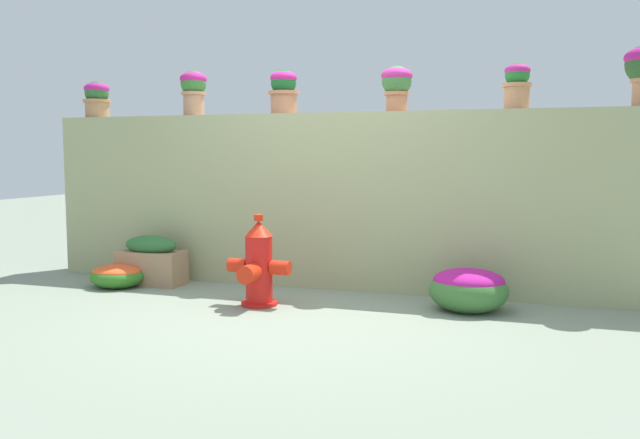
{
  "coord_description": "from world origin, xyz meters",
  "views": [
    {
      "loc": [
        1.79,
        -4.73,
        1.24
      ],
      "look_at": [
        -0.11,
        0.96,
        0.64
      ],
      "focal_mm": 37.41,
      "sensor_mm": 36.0,
      "label": 1
    }
  ],
  "objects_px": {
    "potted_plant_3": "(397,83)",
    "flower_bush_right": "(469,288)",
    "planter_box": "(151,261)",
    "potted_plant_2": "(284,89)",
    "potted_plant_0": "(97,97)",
    "potted_plant_4": "(517,83)",
    "fire_hydrant": "(258,266)",
    "potted_plant_1": "(193,88)",
    "flower_bush_left": "(117,275)"
  },
  "relations": [
    {
      "from": "potted_plant_0",
      "to": "flower_bush_left",
      "type": "bearing_deg",
      "value": -45.53
    },
    {
      "from": "flower_bush_left",
      "to": "flower_bush_right",
      "type": "relative_size",
      "value": 0.82
    },
    {
      "from": "potted_plant_1",
      "to": "potted_plant_3",
      "type": "relative_size",
      "value": 1.11
    },
    {
      "from": "potted_plant_4",
      "to": "flower_bush_left",
      "type": "height_order",
      "value": "potted_plant_4"
    },
    {
      "from": "flower_bush_right",
      "to": "planter_box",
      "type": "distance_m",
      "value": 2.97
    },
    {
      "from": "potted_plant_1",
      "to": "potted_plant_4",
      "type": "bearing_deg",
      "value": -0.81
    },
    {
      "from": "potted_plant_3",
      "to": "potted_plant_2",
      "type": "bearing_deg",
      "value": 177.75
    },
    {
      "from": "fire_hydrant",
      "to": "potted_plant_4",
      "type": "bearing_deg",
      "value": 26.11
    },
    {
      "from": "potted_plant_2",
      "to": "flower_bush_left",
      "type": "xyz_separation_m",
      "value": [
        -1.39,
        -0.71,
        -1.72
      ]
    },
    {
      "from": "potted_plant_4",
      "to": "fire_hydrant",
      "type": "relative_size",
      "value": 0.52
    },
    {
      "from": "potted_plant_3",
      "to": "flower_bush_left",
      "type": "height_order",
      "value": "potted_plant_3"
    },
    {
      "from": "potted_plant_0",
      "to": "flower_bush_right",
      "type": "relative_size",
      "value": 0.61
    },
    {
      "from": "potted_plant_3",
      "to": "potted_plant_4",
      "type": "relative_size",
      "value": 1.04
    },
    {
      "from": "potted_plant_0",
      "to": "potted_plant_3",
      "type": "bearing_deg",
      "value": -0.15
    },
    {
      "from": "potted_plant_0",
      "to": "fire_hydrant",
      "type": "distance_m",
      "value": 2.84
    },
    {
      "from": "potted_plant_0",
      "to": "potted_plant_4",
      "type": "height_order",
      "value": "potted_plant_4"
    },
    {
      "from": "fire_hydrant",
      "to": "flower_bush_left",
      "type": "relative_size",
      "value": 1.46
    },
    {
      "from": "potted_plant_1",
      "to": "potted_plant_2",
      "type": "distance_m",
      "value": 0.95
    },
    {
      "from": "fire_hydrant",
      "to": "planter_box",
      "type": "relative_size",
      "value": 1.19
    },
    {
      "from": "potted_plant_1",
      "to": "potted_plant_4",
      "type": "height_order",
      "value": "potted_plant_1"
    },
    {
      "from": "potted_plant_0",
      "to": "flower_bush_left",
      "type": "height_order",
      "value": "potted_plant_0"
    },
    {
      "from": "potted_plant_0",
      "to": "fire_hydrant",
      "type": "bearing_deg",
      "value": -23.4
    },
    {
      "from": "potted_plant_1",
      "to": "flower_bush_right",
      "type": "bearing_deg",
      "value": -12.88
    },
    {
      "from": "potted_plant_0",
      "to": "planter_box",
      "type": "height_order",
      "value": "potted_plant_0"
    },
    {
      "from": "potted_plant_4",
      "to": "potted_plant_3",
      "type": "bearing_deg",
      "value": 179.98
    },
    {
      "from": "potted_plant_3",
      "to": "flower_bush_right",
      "type": "xyz_separation_m",
      "value": [
        0.72,
        -0.59,
        -1.67
      ]
    },
    {
      "from": "fire_hydrant",
      "to": "potted_plant_2",
      "type": "bearing_deg",
      "value": 99.34
    },
    {
      "from": "potted_plant_4",
      "to": "potted_plant_2",
      "type": "bearing_deg",
      "value": 178.83
    },
    {
      "from": "potted_plant_0",
      "to": "potted_plant_4",
      "type": "distance_m",
      "value": 4.16
    },
    {
      "from": "potted_plant_2",
      "to": "fire_hydrant",
      "type": "distance_m",
      "value": 1.82
    },
    {
      "from": "potted_plant_0",
      "to": "potted_plant_3",
      "type": "xyz_separation_m",
      "value": [
        3.15,
        -0.01,
        0.04
      ]
    },
    {
      "from": "potted_plant_0",
      "to": "potted_plant_1",
      "type": "xyz_separation_m",
      "value": [
        1.1,
        0.04,
        0.06
      ]
    },
    {
      "from": "potted_plant_0",
      "to": "potted_plant_2",
      "type": "relative_size",
      "value": 0.91
    },
    {
      "from": "potted_plant_4",
      "to": "flower_bush_right",
      "type": "xyz_separation_m",
      "value": [
        -0.3,
        -0.59,
        -1.64
      ]
    },
    {
      "from": "potted_plant_4",
      "to": "planter_box",
      "type": "height_order",
      "value": "potted_plant_4"
    },
    {
      "from": "flower_bush_right",
      "to": "flower_bush_left",
      "type": "bearing_deg",
      "value": -178.51
    },
    {
      "from": "potted_plant_0",
      "to": "potted_plant_4",
      "type": "relative_size",
      "value": 0.98
    },
    {
      "from": "potted_plant_1",
      "to": "planter_box",
      "type": "relative_size",
      "value": 0.71
    },
    {
      "from": "potted_plant_0",
      "to": "fire_hydrant",
      "type": "relative_size",
      "value": 0.51
    },
    {
      "from": "flower_bush_left",
      "to": "planter_box",
      "type": "distance_m",
      "value": 0.34
    },
    {
      "from": "potted_plant_1",
      "to": "fire_hydrant",
      "type": "height_order",
      "value": "potted_plant_1"
    },
    {
      "from": "potted_plant_1",
      "to": "fire_hydrant",
      "type": "relative_size",
      "value": 0.6
    },
    {
      "from": "potted_plant_4",
      "to": "potted_plant_0",
      "type": "bearing_deg",
      "value": 179.88
    },
    {
      "from": "potted_plant_2",
      "to": "flower_bush_left",
      "type": "distance_m",
      "value": 2.33
    },
    {
      "from": "fire_hydrant",
      "to": "planter_box",
      "type": "bearing_deg",
      "value": 159.28
    },
    {
      "from": "potted_plant_3",
      "to": "fire_hydrant",
      "type": "bearing_deg",
      "value": -134.12
    },
    {
      "from": "potted_plant_2",
      "to": "fire_hydrant",
      "type": "xyz_separation_m",
      "value": [
        0.16,
        -1.0,
        -1.51
      ]
    },
    {
      "from": "potted_plant_1",
      "to": "flower_bush_right",
      "type": "xyz_separation_m",
      "value": [
        2.76,
        -0.63,
        -1.69
      ]
    },
    {
      "from": "flower_bush_left",
      "to": "planter_box",
      "type": "bearing_deg",
      "value": 43.57
    },
    {
      "from": "planter_box",
      "to": "potted_plant_2",
      "type": "bearing_deg",
      "value": 23.1
    }
  ]
}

